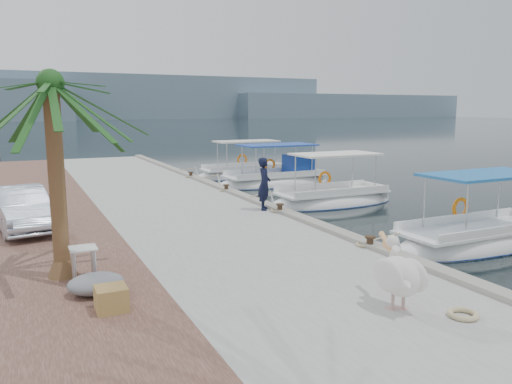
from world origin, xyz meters
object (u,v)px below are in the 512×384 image
Objects in this scene: fishing_caique_e at (244,176)px; date_palm at (50,84)px; fishing_caique_c at (332,202)px; fishing_caique_b at (477,243)px; fisherman at (264,184)px; pelican at (399,274)px; fishing_caique_d at (276,182)px; parked_car at (21,209)px.

date_palm reaches higher than fishing_caique_e.
fishing_caique_c is 9.56m from fishing_caique_e.
fishing_caique_b is 7.24m from fisherman.
pelican is (-6.07, -11.11, 1.03)m from fishing_caique_c.
fisherman is (-4.23, -1.94, 1.32)m from fishing_caique_c.
pelican is 0.86× the size of fisherman.
fishing_caique_d is 18.37m from pelican.
fishing_caique_d is (0.27, 13.57, 0.07)m from fishing_caique_b.
pelican is 0.41× the size of parked_car.
date_palm reaches higher than pelican.
fisherman reaches higher than pelican.
fishing_caique_d is 1.34× the size of date_palm.
date_palm is at bearing -125.59° from fishing_caique_e.
fishing_caique_c is 1.55× the size of parked_car.
fishing_caique_c is 0.97× the size of fishing_caique_e.
fishing_caique_e is at bearing 8.70° from fisherman.
fishing_caique_b is at bearing 29.84° from pelican.
date_palm is at bearing 139.73° from pelican.
fishing_caique_d is at bearing -0.97° from fisherman.
fishing_caique_d is 9.33m from fisherman.
fisherman reaches higher than fishing_caique_b.
fishing_caique_e is at bearing 89.38° from fishing_caique_c.
date_palm reaches higher than parked_car.
fisherman is at bearing 128.15° from fishing_caique_b.
date_palm is 6.18m from parked_car.
date_palm is (-11.87, -12.60, 4.40)m from fishing_caique_d.
fisherman is (1.84, 9.17, 0.29)m from pelican.
pelican is (-6.17, -20.67, 1.03)m from fishing_caique_e.
pelican is at bearing -110.77° from fishing_caique_d.
parked_car is (-0.74, 5.07, -3.45)m from date_palm.
fisherman is (-4.67, -7.98, 1.25)m from fishing_caique_d.
pelican is 11.39m from parked_car.
fishing_caique_d is 3.53m from fishing_caique_e.
fishing_caique_e is at bearing 32.63° from parked_car.
fisherman is 7.96m from parked_car.
fishing_caique_b is at bearing -112.49° from fisherman.
fisherman is at bearing 78.68° from pelican.
fishing_caique_d is at bearing 46.72° from date_palm.
parked_car is (-12.34, 6.04, 1.02)m from fishing_caique_b.
fishing_caique_e is (-0.33, 3.52, -0.07)m from fishing_caique_d.
fishing_caique_d is at bearing 85.86° from fishing_caique_c.
date_palm is (-11.60, 0.97, 4.47)m from fishing_caique_b.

